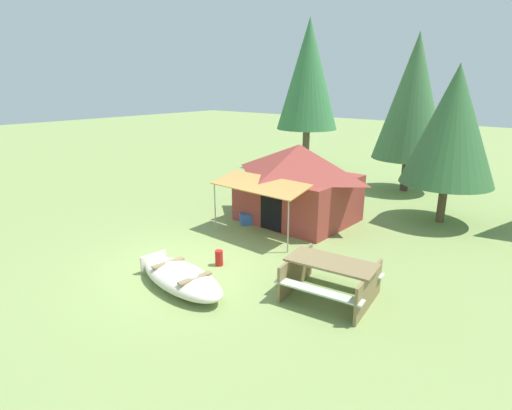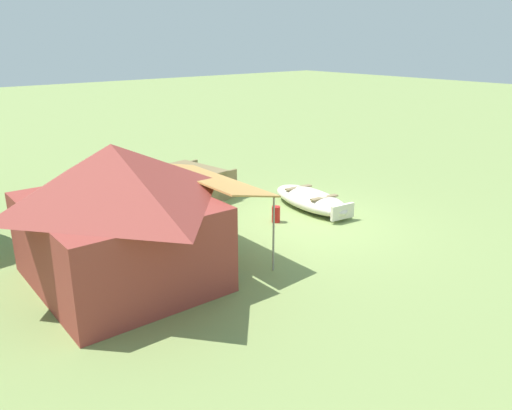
{
  "view_description": "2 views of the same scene",
  "coord_description": "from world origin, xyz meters",
  "px_view_note": "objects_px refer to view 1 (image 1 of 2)",
  "views": [
    {
      "loc": [
        6.97,
        -5.87,
        4.2
      ],
      "look_at": [
        0.14,
        2.32,
        0.99
      ],
      "focal_mm": 28.7,
      "sensor_mm": 36.0,
      "label": 1
    },
    {
      "loc": [
        -7.6,
        7.78,
        4.03
      ],
      "look_at": [
        -0.07,
        1.55,
        0.8
      ],
      "focal_mm": 35.73,
      "sensor_mm": 36.0,
      "label": 2
    }
  ],
  "objects_px": {
    "pine_tree_back_left": "(308,75)",
    "pine_tree_back_right": "(452,126)",
    "picnic_table": "(331,275)",
    "pine_tree_far_center": "(413,97)",
    "canvas_cabin_tent": "(298,182)",
    "cooler_box": "(249,219)",
    "beached_rowboat": "(181,277)",
    "fuel_can": "(219,258)"
  },
  "relations": [
    {
      "from": "beached_rowboat",
      "to": "fuel_can",
      "type": "xyz_separation_m",
      "value": [
        -0.17,
        1.31,
        -0.05
      ]
    },
    {
      "from": "beached_rowboat",
      "to": "pine_tree_back_left",
      "type": "relative_size",
      "value": 0.37
    },
    {
      "from": "cooler_box",
      "to": "pine_tree_far_center",
      "type": "xyz_separation_m",
      "value": [
        2.17,
        7.08,
        3.49
      ]
    },
    {
      "from": "pine_tree_back_right",
      "to": "pine_tree_far_center",
      "type": "xyz_separation_m",
      "value": [
        -2.31,
        3.1,
        0.67
      ]
    },
    {
      "from": "cooler_box",
      "to": "picnic_table",
      "type": "bearing_deg",
      "value": -29.34
    },
    {
      "from": "cooler_box",
      "to": "pine_tree_far_center",
      "type": "height_order",
      "value": "pine_tree_far_center"
    },
    {
      "from": "fuel_can",
      "to": "pine_tree_back_right",
      "type": "relative_size",
      "value": 0.08
    },
    {
      "from": "picnic_table",
      "to": "pine_tree_far_center",
      "type": "xyz_separation_m",
      "value": [
        -2.05,
        9.45,
        3.16
      ]
    },
    {
      "from": "pine_tree_back_right",
      "to": "fuel_can",
      "type": "bearing_deg",
      "value": -114.62
    },
    {
      "from": "cooler_box",
      "to": "fuel_can",
      "type": "relative_size",
      "value": 1.41
    },
    {
      "from": "cooler_box",
      "to": "pine_tree_far_center",
      "type": "bearing_deg",
      "value": 72.93
    },
    {
      "from": "pine_tree_far_center",
      "to": "picnic_table",
      "type": "bearing_deg",
      "value": -77.75
    },
    {
      "from": "canvas_cabin_tent",
      "to": "pine_tree_back_left",
      "type": "bearing_deg",
      "value": 121.53
    },
    {
      "from": "beached_rowboat",
      "to": "pine_tree_back_right",
      "type": "relative_size",
      "value": 0.55
    },
    {
      "from": "pine_tree_back_left",
      "to": "canvas_cabin_tent",
      "type": "bearing_deg",
      "value": -58.47
    },
    {
      "from": "picnic_table",
      "to": "canvas_cabin_tent",
      "type": "bearing_deg",
      "value": 131.96
    },
    {
      "from": "cooler_box",
      "to": "pine_tree_back_left",
      "type": "distance_m",
      "value": 10.18
    },
    {
      "from": "pine_tree_back_left",
      "to": "pine_tree_back_right",
      "type": "height_order",
      "value": "pine_tree_back_left"
    },
    {
      "from": "picnic_table",
      "to": "pine_tree_back_left",
      "type": "height_order",
      "value": "pine_tree_back_left"
    },
    {
      "from": "picnic_table",
      "to": "pine_tree_back_left",
      "type": "bearing_deg",
      "value": 125.36
    },
    {
      "from": "canvas_cabin_tent",
      "to": "pine_tree_far_center",
      "type": "relative_size",
      "value": 0.65
    },
    {
      "from": "canvas_cabin_tent",
      "to": "fuel_can",
      "type": "distance_m",
      "value": 4.16
    },
    {
      "from": "picnic_table",
      "to": "cooler_box",
      "type": "xyz_separation_m",
      "value": [
        -4.23,
        2.38,
        -0.33
      ]
    },
    {
      "from": "fuel_can",
      "to": "canvas_cabin_tent",
      "type": "bearing_deg",
      "value": 96.76
    },
    {
      "from": "pine_tree_back_left",
      "to": "pine_tree_far_center",
      "type": "relative_size",
      "value": 1.19
    },
    {
      "from": "beached_rowboat",
      "to": "cooler_box",
      "type": "distance_m",
      "value": 4.33
    },
    {
      "from": "canvas_cabin_tent",
      "to": "pine_tree_back_left",
      "type": "relative_size",
      "value": 0.55
    },
    {
      "from": "fuel_can",
      "to": "pine_tree_back_right",
      "type": "bearing_deg",
      "value": 65.38
    },
    {
      "from": "picnic_table",
      "to": "pine_tree_far_center",
      "type": "height_order",
      "value": "pine_tree_far_center"
    },
    {
      "from": "beached_rowboat",
      "to": "fuel_can",
      "type": "relative_size",
      "value": 7.01
    },
    {
      "from": "picnic_table",
      "to": "fuel_can",
      "type": "bearing_deg",
      "value": -172.97
    },
    {
      "from": "fuel_can",
      "to": "pine_tree_back_right",
      "type": "height_order",
      "value": "pine_tree_back_right"
    },
    {
      "from": "fuel_can",
      "to": "pine_tree_far_center",
      "type": "xyz_separation_m",
      "value": [
        0.76,
        9.8,
        3.46
      ]
    },
    {
      "from": "cooler_box",
      "to": "pine_tree_back_left",
      "type": "bearing_deg",
      "value": 112.33
    },
    {
      "from": "beached_rowboat",
      "to": "pine_tree_back_left",
      "type": "bearing_deg",
      "value": 112.07
    },
    {
      "from": "cooler_box",
      "to": "pine_tree_back_right",
      "type": "height_order",
      "value": "pine_tree_back_right"
    },
    {
      "from": "fuel_can",
      "to": "cooler_box",
      "type": "bearing_deg",
      "value": 117.49
    },
    {
      "from": "pine_tree_far_center",
      "to": "beached_rowboat",
      "type": "bearing_deg",
      "value": -93.01
    },
    {
      "from": "picnic_table",
      "to": "pine_tree_back_right",
      "type": "xyz_separation_m",
      "value": [
        0.26,
        6.36,
        2.49
      ]
    },
    {
      "from": "picnic_table",
      "to": "cooler_box",
      "type": "height_order",
      "value": "picnic_table"
    },
    {
      "from": "pine_tree_back_left",
      "to": "pine_tree_back_right",
      "type": "xyz_separation_m",
      "value": [
        7.98,
        -4.52,
        -1.55
      ]
    },
    {
      "from": "canvas_cabin_tent",
      "to": "pine_tree_back_right",
      "type": "height_order",
      "value": "pine_tree_back_right"
    }
  ]
}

